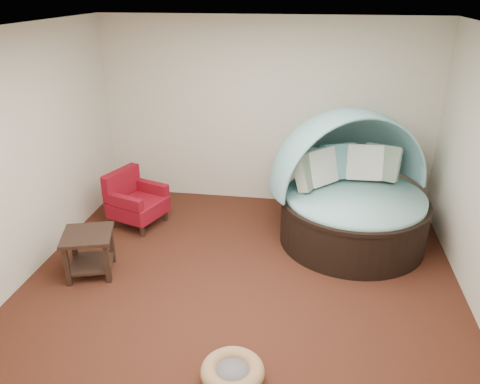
# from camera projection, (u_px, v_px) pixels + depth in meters

# --- Properties ---
(floor) EXTENTS (5.00, 5.00, 0.00)m
(floor) POSITION_uv_depth(u_px,v_px,m) (240.00, 289.00, 5.33)
(floor) COLOR #492214
(floor) RESTS_ON ground
(wall_back) EXTENTS (5.00, 0.00, 5.00)m
(wall_back) POSITION_uv_depth(u_px,v_px,m) (266.00, 114.00, 7.01)
(wall_back) COLOR beige
(wall_back) RESTS_ON floor
(wall_front) EXTENTS (5.00, 0.00, 5.00)m
(wall_front) POSITION_uv_depth(u_px,v_px,m) (166.00, 347.00, 2.50)
(wall_front) COLOR beige
(wall_front) RESTS_ON floor
(wall_left) EXTENTS (0.00, 5.00, 5.00)m
(wall_left) POSITION_uv_depth(u_px,v_px,m) (14.00, 162.00, 5.12)
(wall_left) COLOR beige
(wall_left) RESTS_ON floor
(ceiling) EXTENTS (5.00, 5.00, 0.00)m
(ceiling) POSITION_uv_depth(u_px,v_px,m) (239.00, 30.00, 4.19)
(ceiling) COLOR white
(ceiling) RESTS_ON wall_back
(canopy_daybed) EXTENTS (2.56, 2.54, 1.76)m
(canopy_daybed) POSITION_uv_depth(u_px,v_px,m) (352.00, 182.00, 6.10)
(canopy_daybed) COLOR black
(canopy_daybed) RESTS_ON floor
(pet_basket) EXTENTS (0.57, 0.57, 0.19)m
(pet_basket) POSITION_uv_depth(u_px,v_px,m) (233.00, 373.00, 4.04)
(pet_basket) COLOR #987145
(pet_basket) RESTS_ON floor
(red_armchair) EXTENTS (0.86, 0.86, 0.79)m
(red_armchair) POSITION_uv_depth(u_px,v_px,m) (135.00, 200.00, 6.65)
(red_armchair) COLOR black
(red_armchair) RESTS_ON floor
(side_table) EXTENTS (0.70, 0.70, 0.54)m
(side_table) POSITION_uv_depth(u_px,v_px,m) (89.00, 248.00, 5.49)
(side_table) COLOR black
(side_table) RESTS_ON floor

